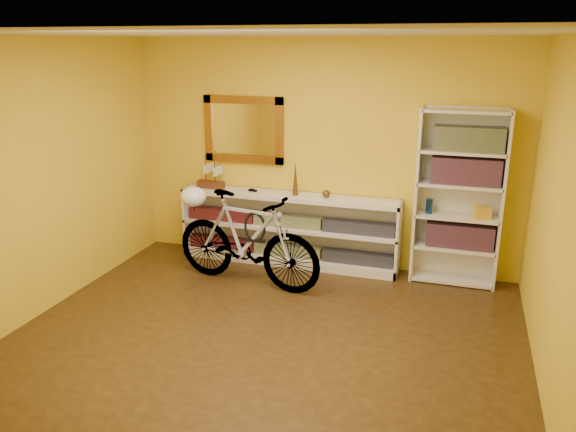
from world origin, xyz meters
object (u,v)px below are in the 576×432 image
(console_unit, at_px, (288,229))
(bicycle, at_px, (247,239))
(helmet, at_px, (193,197))
(bookcase, at_px, (458,199))

(console_unit, relative_size, bicycle, 1.48)
(bicycle, xyz_separation_m, helmet, (-0.66, 0.10, 0.39))
(console_unit, bearing_deg, helmet, -145.53)
(bookcase, bearing_deg, console_unit, -179.24)
(console_unit, height_order, bicycle, bicycle)
(console_unit, bearing_deg, bookcase, 0.76)
(bookcase, height_order, helmet, bookcase)
(console_unit, xyz_separation_m, bicycle, (-0.24, -0.72, 0.09))
(bookcase, xyz_separation_m, bicycle, (-2.12, -0.75, -0.43))
(bookcase, bearing_deg, helmet, -166.96)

